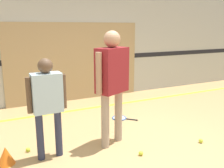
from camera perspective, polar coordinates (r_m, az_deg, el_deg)
The scene contains 12 objects.
ground_plane at distance 3.92m, azimuth 2.75°, elevation -14.37°, with size 16.00×16.00×0.00m, color tan.
wall_back at distance 6.16m, azimuth -10.14°, elevation 10.90°, with size 16.00×0.07×3.20m.
wall_panel at distance 6.20m, azimuth -8.34°, elevation 4.98°, with size 3.33×0.05×1.90m.
floor_stripe at distance 5.62m, azimuth -7.06°, elevation -5.76°, with size 14.40×0.10×0.01m.
person_instructor at distance 3.71m, azimuth 0.00°, elevation 1.80°, with size 0.61×0.45×1.75m.
person_student_left at distance 3.45m, azimuth -14.60°, elevation -3.12°, with size 0.53×0.23×1.40m.
racket_spare_on_floor at distance 5.05m, azimuth 1.91°, elevation -7.78°, with size 0.48×0.48×0.03m.
tennis_ball_near_instructor at distance 3.72m, azimuth 6.62°, elevation -15.44°, with size 0.07×0.07×0.07m, color #CCE038.
tennis_ball_by_spare_racket at distance 5.14m, azimuth -1.67°, elevation -7.13°, with size 0.07×0.07×0.07m, color #CCE038.
tennis_ball_stray_left at distance 3.99m, azimuth -18.65°, elevation -14.03°, with size 0.07×0.07×0.07m, color #CCE038.
tennis_ball_stray_right at distance 4.29m, azimuth 19.64°, elevation -12.13°, with size 0.07×0.07×0.07m, color #CCE038.
training_cone at distance 3.73m, azimuth -23.12°, elevation -14.82°, with size 0.23×0.23×0.25m.
Camera 1 is at (-1.67, -3.05, 1.80)m, focal length 40.00 mm.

